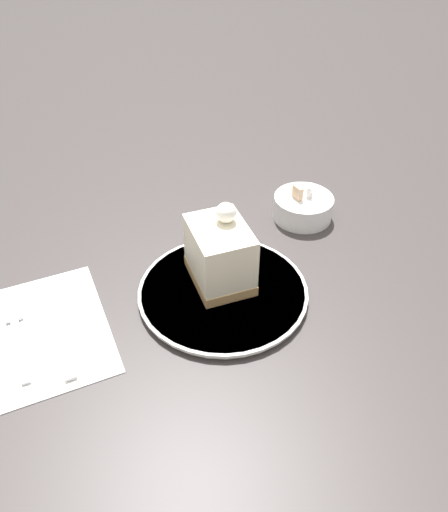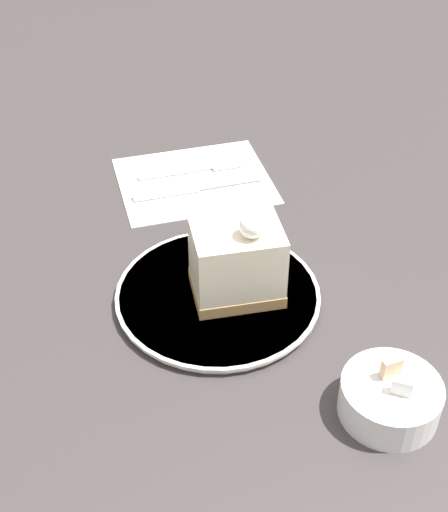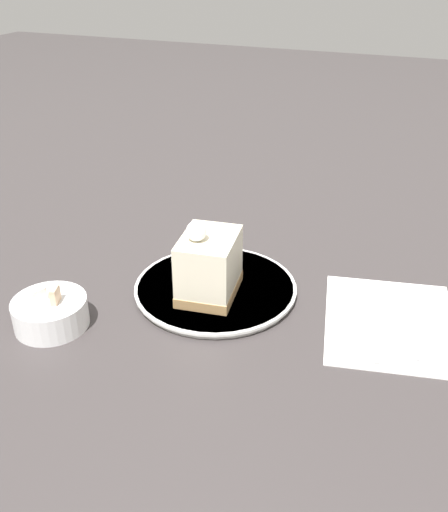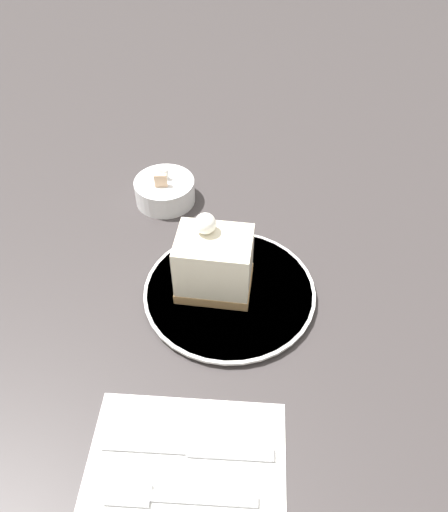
{
  "view_description": "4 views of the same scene",
  "coord_description": "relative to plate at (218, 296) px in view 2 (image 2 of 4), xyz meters",
  "views": [
    {
      "loc": [
        -0.1,
        -0.47,
        0.48
      ],
      "look_at": [
        0.02,
        0.02,
        0.07
      ],
      "focal_mm": 35.0,
      "sensor_mm": 36.0,
      "label": 1
    },
    {
      "loc": [
        0.61,
        -0.02,
        0.56
      ],
      "look_at": [
        0.01,
        0.02,
        0.06
      ],
      "focal_mm": 50.0,
      "sensor_mm": 36.0,
      "label": 2
    },
    {
      "loc": [
        -0.25,
        0.66,
        0.45
      ],
      "look_at": [
        -0.0,
        0.02,
        0.07
      ],
      "focal_mm": 40.0,
      "sensor_mm": 36.0,
      "label": 3
    },
    {
      "loc": [
        -0.41,
        -0.09,
        0.53
      ],
      "look_at": [
        0.02,
        0.03,
        0.07
      ],
      "focal_mm": 35.0,
      "sensor_mm": 36.0,
      "label": 4
    }
  ],
  "objects": [
    {
      "name": "ground_plane",
      "position": [
        -0.01,
        -0.02,
        -0.01
      ],
      "size": [
        4.0,
        4.0,
        0.0
      ],
      "primitive_type": "plane",
      "color": "#383333"
    },
    {
      "name": "plate",
      "position": [
        0.0,
        0.0,
        0.0
      ],
      "size": [
        0.23,
        0.23,
        0.01
      ],
      "color": "silver",
      "rests_on": "ground_plane"
    },
    {
      "name": "cake_slice",
      "position": [
        0.0,
        0.02,
        0.05
      ],
      "size": [
        0.09,
        0.11,
        0.12
      ],
      "rotation": [
        0.0,
        0.0,
        0.12
      ],
      "color": "#AD8451",
      "rests_on": "plate"
    },
    {
      "name": "napkin",
      "position": [
        -0.25,
        -0.02,
        -0.01
      ],
      "size": [
        0.21,
        0.24,
        0.0
      ],
      "rotation": [
        0.0,
        0.0,
        0.19
      ],
      "color": "white",
      "rests_on": "ground_plane"
    },
    {
      "name": "fork",
      "position": [
        -0.27,
        -0.01,
        -0.0
      ],
      "size": [
        0.05,
        0.15,
        0.0
      ],
      "rotation": [
        0.0,
        0.0,
        0.2
      ],
      "color": "silver",
      "rests_on": "napkin"
    },
    {
      "name": "knife",
      "position": [
        -0.22,
        -0.03,
        -0.0
      ],
      "size": [
        0.05,
        0.18,
        0.0
      ],
      "rotation": [
        0.0,
        0.0,
        0.2
      ],
      "color": "silver",
      "rests_on": "napkin"
    },
    {
      "name": "sugar_bowl",
      "position": [
        0.17,
        0.15,
        0.01
      ],
      "size": [
        0.1,
        0.1,
        0.06
      ],
      "color": "white",
      "rests_on": "ground_plane"
    }
  ]
}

